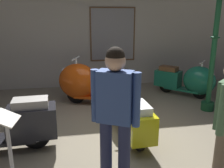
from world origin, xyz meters
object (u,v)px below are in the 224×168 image
(info_stanchion, at_px, (12,163))
(visitor_0, at_px, (115,110))
(scooter_3, at_px, (189,80))
(scooter_2, at_px, (128,108))
(scooter_1, at_px, (90,83))
(lamppost, at_px, (216,34))

(info_stanchion, bearing_deg, visitor_0, -0.43)
(scooter_3, bearing_deg, scooter_2, -94.92)
(info_stanchion, bearing_deg, scooter_1, 68.45)
(info_stanchion, bearing_deg, lamppost, 29.45)
(scooter_1, relative_size, info_stanchion, 1.79)
(scooter_1, height_order, scooter_2, scooter_1)
(scooter_3, bearing_deg, lamppost, -45.55)
(lamppost, distance_m, info_stanchion, 4.42)
(scooter_2, xyz_separation_m, info_stanchion, (-1.69, -1.37, -0.01))
(visitor_0, xyz_separation_m, info_stanchion, (-1.19, 0.01, -0.56))
(scooter_2, relative_size, lamppost, 0.53)
(scooter_3, bearing_deg, scooter_1, -132.12)
(info_stanchion, bearing_deg, scooter_3, 39.32)
(scooter_2, height_order, lamppost, lamppost)
(lamppost, relative_size, info_stanchion, 2.91)
(scooter_1, distance_m, scooter_2, 1.66)
(scooter_1, height_order, lamppost, lamppost)
(scooter_2, height_order, scooter_3, scooter_2)
(scooter_3, xyz_separation_m, info_stanchion, (-3.71, -3.04, 0.00))
(visitor_0, relative_size, info_stanchion, 1.65)
(scooter_1, height_order, info_stanchion, scooter_1)
(scooter_3, xyz_separation_m, visitor_0, (-2.52, -3.05, 0.56))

